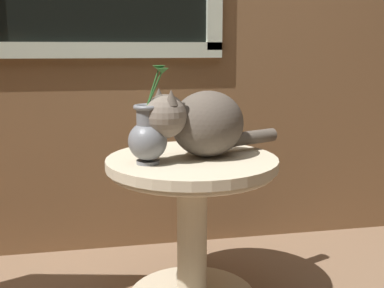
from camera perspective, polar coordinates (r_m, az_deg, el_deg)
name	(u,v)px	position (r m, az deg, el deg)	size (l,w,h in m)	color
wicker_side_table	(192,205)	(1.76, 0.00, -7.33)	(0.62, 0.62, 0.57)	beige
cat	(202,123)	(1.70, 1.20, 2.55)	(0.54, 0.32, 0.25)	brown
pewter_vase_with_ivy	(148,135)	(1.61, -5.30, 1.02)	(0.14, 0.13, 0.33)	slate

